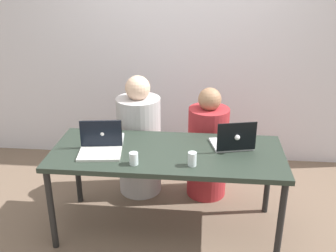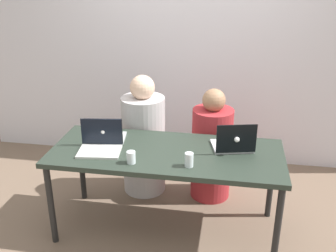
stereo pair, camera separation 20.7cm
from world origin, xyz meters
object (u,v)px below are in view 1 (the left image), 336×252
laptop_back_left (104,137)px  water_glass_left (134,159)px  person_on_right (208,149)px  laptop_front_left (100,146)px  water_glass_right (192,160)px  person_on_left (139,142)px  laptop_back_right (233,141)px

laptop_back_left → water_glass_left: size_ratio=3.63×
person_on_right → laptop_front_left: (-0.83, -0.66, 0.30)m
laptop_back_left → person_on_right: bearing=-158.1°
person_on_right → water_glass_right: size_ratio=10.23×
person_on_left → person_on_right: 0.65m
laptop_front_left → laptop_back_left: 0.17m
laptop_front_left → water_glass_left: (0.29, -0.17, -0.01)m
laptop_back_left → laptop_back_right: size_ratio=0.93×
laptop_back_left → water_glass_left: (0.30, -0.34, -0.01)m
person_on_right → water_glass_left: bearing=52.4°
laptop_back_left → laptop_front_left: bearing=85.7°
person_on_left → water_glass_left: person_on_left is taller
laptop_back_left → laptop_back_right: laptop_back_right is taller
laptop_back_right → water_glass_left: bearing=11.8°
laptop_front_left → laptop_back_left: (-0.01, 0.17, -0.00)m
person_on_right → water_glass_right: (-0.12, -0.80, 0.30)m
laptop_back_left → person_on_left: bearing=-120.3°
person_on_left → person_on_right: person_on_left is taller
person_on_left → person_on_right: (0.64, -0.00, -0.04)m
person_on_left → water_glass_left: bearing=105.2°
laptop_back_right → water_glass_left: size_ratio=3.91×
laptop_front_left → water_glass_right: 0.73m
person_on_right → water_glass_left: size_ratio=11.65×
water_glass_left → water_glass_right: size_ratio=0.88×
laptop_front_left → laptop_back_right: 1.04m
person_on_left → person_on_right: size_ratio=1.09×
water_glass_left → laptop_back_left: bearing=132.0°
person_on_left → laptop_back_left: 0.59m
laptop_back_right → water_glass_left: 0.81m
laptop_front_left → water_glass_right: (0.71, -0.14, -0.01)m
person_on_left → water_glass_right: (0.53, -0.80, 0.26)m
laptop_back_left → water_glass_left: 0.45m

